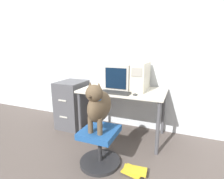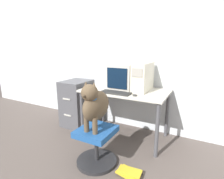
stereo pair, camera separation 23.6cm
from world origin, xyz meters
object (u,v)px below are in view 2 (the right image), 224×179
object	(u,v)px
crt_monitor	(124,76)
book_stack_floor	(129,172)
pc_tower	(143,77)
keyboard	(115,93)
office_chair	(96,145)
filing_cabinet	(77,103)
dog	(95,104)

from	to	relation	value
crt_monitor	book_stack_floor	distance (m)	1.36
pc_tower	book_stack_floor	xyz separation A→B (m)	(0.16, -0.87, -0.94)
crt_monitor	book_stack_floor	size ratio (longest dim) A/B	1.65
keyboard	book_stack_floor	world-z (taller)	keyboard
office_chair	book_stack_floor	bearing A→B (deg)	-2.33
office_chair	pc_tower	bearing A→B (deg)	72.21
crt_monitor	filing_cabinet	distance (m)	1.04
office_chair	dog	xyz separation A→B (m)	(0.00, -0.01, 0.52)
dog	office_chair	bearing A→B (deg)	90.00
crt_monitor	pc_tower	xyz separation A→B (m)	(0.31, -0.01, 0.02)
dog	book_stack_floor	bearing A→B (deg)	-0.64
book_stack_floor	filing_cabinet	bearing A→B (deg)	149.46
pc_tower	book_stack_floor	world-z (taller)	pc_tower
dog	filing_cabinet	xyz separation A→B (m)	(-0.92, 0.80, -0.35)
pc_tower	filing_cabinet	size ratio (longest dim) A/B	0.62
book_stack_floor	dog	bearing A→B (deg)	179.36
keyboard	dog	world-z (taller)	dog
filing_cabinet	crt_monitor	bearing A→B (deg)	4.97
office_chair	dog	size ratio (longest dim) A/B	0.85
crt_monitor	office_chair	size ratio (longest dim) A/B	0.95
book_stack_floor	pc_tower	bearing A→B (deg)	100.58
filing_cabinet	book_stack_floor	bearing A→B (deg)	-30.54
crt_monitor	book_stack_floor	world-z (taller)	crt_monitor
keyboard	book_stack_floor	bearing A→B (deg)	-50.26
filing_cabinet	book_stack_floor	world-z (taller)	filing_cabinet
pc_tower	keyboard	xyz separation A→B (m)	(-0.28, -0.34, -0.19)
crt_monitor	dog	world-z (taller)	crt_monitor
book_stack_floor	office_chair	bearing A→B (deg)	177.67
dog	book_stack_floor	world-z (taller)	dog
crt_monitor	pc_tower	bearing A→B (deg)	-1.54
filing_cabinet	office_chair	bearing A→B (deg)	-40.34
dog	crt_monitor	bearing A→B (deg)	92.64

